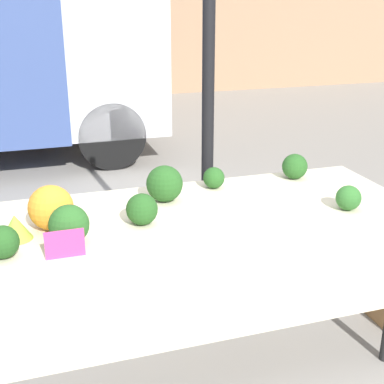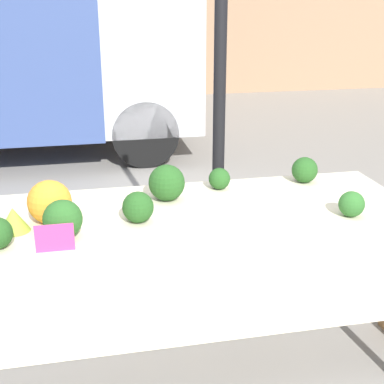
% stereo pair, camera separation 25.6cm
% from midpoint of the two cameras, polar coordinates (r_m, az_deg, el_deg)
% --- Properties ---
extents(ground_plane, '(40.00, 40.00, 0.00)m').
position_cam_midpoint_polar(ground_plane, '(3.05, -2.52, -17.69)').
color(ground_plane, gray).
extents(tent_pole, '(0.07, 0.07, 2.37)m').
position_cam_midpoint_polar(tent_pole, '(3.08, -0.70, 7.35)').
color(tent_pole, black).
rests_on(tent_pole, ground_plane).
extents(market_table, '(2.13, 0.72, 0.91)m').
position_cam_midpoint_polar(market_table, '(2.58, -2.40, -4.78)').
color(market_table, beige).
rests_on(market_table, ground_plane).
extents(orange_cauliflower, '(0.20, 0.20, 0.20)m').
position_cam_midpoint_polar(orange_cauliflower, '(2.44, -17.76, -1.64)').
color(orange_cauliflower, orange).
rests_on(orange_cauliflower, market_table).
extents(romanesco_head, '(0.14, 0.14, 0.11)m').
position_cam_midpoint_polar(romanesco_head, '(2.40, -21.27, -3.58)').
color(romanesco_head, '#93B238').
rests_on(romanesco_head, market_table).
extents(broccoli_head_0, '(0.12, 0.12, 0.12)m').
position_cam_midpoint_polar(broccoli_head_0, '(2.61, 13.70, -0.67)').
color(broccoli_head_0, '#2D6628').
rests_on(broccoli_head_0, market_table).
extents(broccoli_head_1, '(0.18, 0.18, 0.18)m').
position_cam_midpoint_polar(broccoli_head_1, '(2.65, -5.72, 0.84)').
color(broccoli_head_1, '#23511E').
rests_on(broccoli_head_1, market_table).
extents(broccoli_head_2, '(0.17, 0.17, 0.17)m').
position_cam_midpoint_polar(broccoli_head_2, '(2.28, -16.15, -3.42)').
color(broccoli_head_2, '#285B23').
rests_on(broccoli_head_2, market_table).
extents(broccoli_head_3, '(0.13, 0.13, 0.13)m').
position_cam_midpoint_polar(broccoli_head_3, '(2.25, -22.72, -5.03)').
color(broccoli_head_3, '#23511E').
rests_on(broccoli_head_3, market_table).
extents(broccoli_head_4, '(0.11, 0.11, 0.11)m').
position_cam_midpoint_polar(broccoli_head_4, '(2.83, -0.24, 1.47)').
color(broccoli_head_4, '#23511E').
rests_on(broccoli_head_4, market_table).
extents(broccoli_head_5, '(0.14, 0.14, 0.14)m').
position_cam_midpoint_polar(broccoli_head_5, '(3.00, 8.53, 2.67)').
color(broccoli_head_5, '#23511E').
rests_on(broccoli_head_5, market_table).
extents(broccoli_head_6, '(0.14, 0.14, 0.14)m').
position_cam_midpoint_polar(broccoli_head_6, '(2.40, -8.42, -1.90)').
color(broccoli_head_6, '#23511E').
rests_on(broccoli_head_6, market_table).
extents(price_sign, '(0.15, 0.01, 0.12)m').
position_cam_midpoint_polar(price_sign, '(2.18, -16.75, -5.42)').
color(price_sign, '#E53D84').
rests_on(price_sign, market_table).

